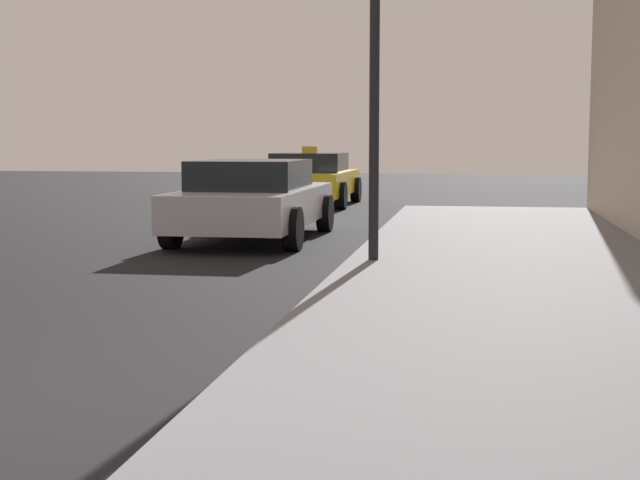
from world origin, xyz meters
The scene contains 4 objects.
sidewalk centered at (4.00, 0.00, 0.07)m, with size 4.00×32.00×0.15m, color slate.
street_lamp centered at (2.32, 6.67, 2.93)m, with size 0.36×0.36×4.02m.
car_silver centered at (0.05, 9.97, 0.65)m, with size 2.03×4.49×1.27m.
car_yellow centered at (-0.43, 17.85, 0.65)m, with size 2.07×4.11×1.43m.
Camera 1 is at (3.53, -4.39, 1.59)m, focal length 52.33 mm.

